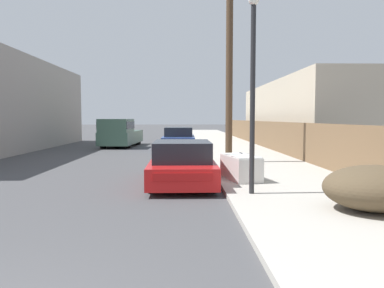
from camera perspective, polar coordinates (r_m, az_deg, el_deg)
sidewalk_curb at (r=26.18m, az=5.50°, el=-0.12°), size 4.20×63.00×0.12m
discarded_fridge at (r=11.11m, az=7.42°, el=-3.53°), size 1.07×1.78×0.74m
parked_sports_car_red at (r=10.90m, az=-1.52°, el=-3.11°), size 1.86×4.35×1.27m
car_parked_mid at (r=22.85m, az=-2.03°, el=0.75°), size 1.93×4.62×1.37m
pickup_truck at (r=25.29m, az=-10.95°, el=1.65°), size 2.29×5.64×1.87m
utility_pole at (r=15.59m, az=5.72°, el=13.73°), size 1.80×0.28×8.64m
street_lamp at (r=9.01m, az=9.25°, el=9.70°), size 0.26×0.26×4.66m
brush_pile at (r=8.14m, az=26.18°, el=-6.03°), size 2.01×1.76×0.89m
wooden_fence at (r=23.52m, az=11.11°, el=1.46°), size 0.08×42.80×1.60m
building_right_house at (r=26.92m, az=17.77°, el=4.28°), size 6.00×18.10×4.31m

